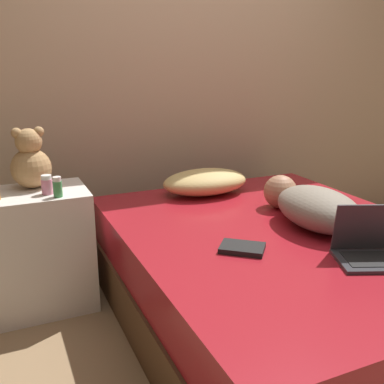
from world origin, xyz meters
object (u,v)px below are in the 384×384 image
person_lying (312,206)px  teddy_bear (31,162)px  book (242,248)px  laptop (377,248)px  bottle_pink (47,185)px  pillow (205,182)px  bottle_green (58,187)px

person_lying → teddy_bear: size_ratio=2.18×
person_lying → book: person_lying is taller
laptop → book: 0.57m
person_lying → bottle_pink: (-1.23, 0.57, 0.10)m
teddy_bear → book: teddy_bear is taller
pillow → teddy_bear: bearing=179.4°
bottle_green → book: (0.69, -0.65, -0.19)m
teddy_bear → pillow: bearing=-0.6°
pillow → book: pillow is taller
bottle_pink → bottle_green: 0.08m
teddy_bear → book: size_ratio=1.38×
laptop → person_lying: bearing=109.9°
teddy_bear → bottle_green: teddy_bear is taller
bottle_pink → book: bottle_pink is taller
pillow → person_lying: 0.76m
person_lying → teddy_bear: teddy_bear is taller
person_lying → laptop: bearing=-90.3°
laptop → bottle_green: bottle_green is taller
bottle_pink → bottle_green: (0.04, -0.07, 0.00)m
pillow → book: bearing=-105.1°
bottle_pink → bottle_green: size_ratio=0.96×
laptop → bottle_pink: size_ratio=4.09×
bottle_green → book: bearing=-43.2°
person_lying → teddy_bear: 1.49m
bottle_pink → bottle_green: bottle_green is taller
pillow → person_lying: size_ratio=0.78×
pillow → person_lying: (0.26, -0.72, 0.02)m
laptop → book: (-0.47, 0.31, -0.04)m
laptop → book: size_ratio=1.73×
laptop → bottle_green: size_ratio=3.93×
person_lying → teddy_bear: (-1.28, 0.73, 0.20)m
bottle_pink → person_lying: bearing=-25.0°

